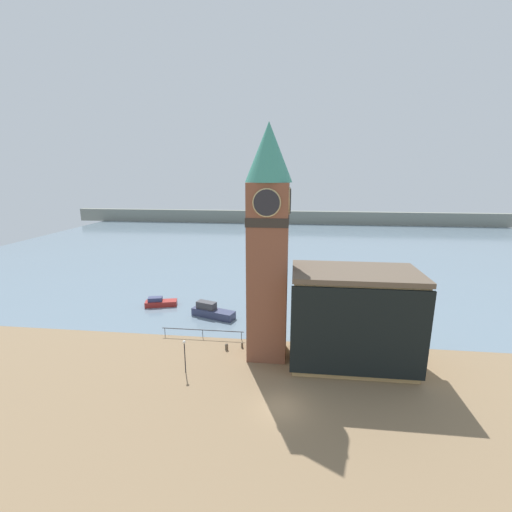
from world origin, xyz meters
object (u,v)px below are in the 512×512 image
Objects in this scene: pier_building at (353,318)px; mooring_bollard_near at (242,345)px; clock_tower at (268,239)px; lamp_post at (185,350)px; mooring_bollard_far at (227,346)px; boat_far at (160,302)px; boat_near at (212,311)px.

mooring_bollard_near is (-11.91, 1.82, -4.75)m from pier_building.
clock_tower reaches higher than mooring_bollard_near.
pier_building is 3.64× the size of lamp_post.
mooring_bollard_near is 0.83× the size of mooring_bollard_far.
boat_far reaches higher than mooring_bollard_near.
clock_tower is 31.89× the size of mooring_bollard_far.
mooring_bollard_far is at bearing 175.93° from clock_tower.
mooring_bollard_near is (-3.00, 1.04, -12.64)m from clock_tower.
boat_near is at bearing 132.70° from clock_tower.
mooring_bollard_near is (5.55, -8.22, -0.42)m from boat_near.
lamp_post is at bearing -149.81° from clock_tower.
mooring_bollard_near is at bearing 22.76° from mooring_bollard_far.
boat_near is at bearing -33.55° from boat_far.
pier_building reaches higher than boat_far.
mooring_bollard_far is (-4.68, 0.33, -12.58)m from clock_tower.
boat_near is 10.12× the size of mooring_bollard_near.
mooring_bollard_near is at bearing -52.63° from boat_far.
clock_tower is 13.03m from mooring_bollard_near.
clock_tower is 1.92× the size of pier_building.
clock_tower reaches higher than boat_near.
mooring_bollard_far is at bearing -157.24° from mooring_bollard_near.
boat_far is at bearing 141.86° from mooring_bollard_near.
pier_building is 12.95m from mooring_bollard_near.
boat_near is 9.93m from mooring_bollard_near.
pier_building is 19.98× the size of mooring_bollard_near.
boat_far is 7.68× the size of mooring_bollard_near.
mooring_bollard_near is at bearing 160.85° from clock_tower.
boat_near reaches higher than mooring_bollard_far.
mooring_bollard_far is at bearing 56.77° from lamp_post.
pier_building is at bearing -40.97° from boat_far.
mooring_bollard_far is (12.65, -11.97, -0.13)m from boat_far.
pier_building is 14.42m from mooring_bollard_far.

